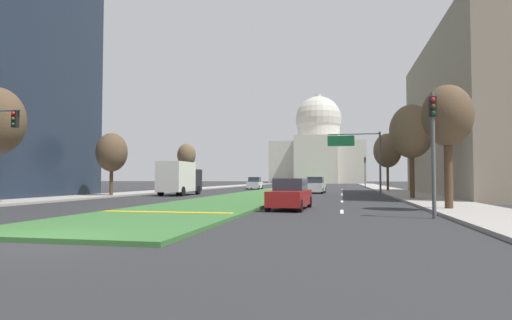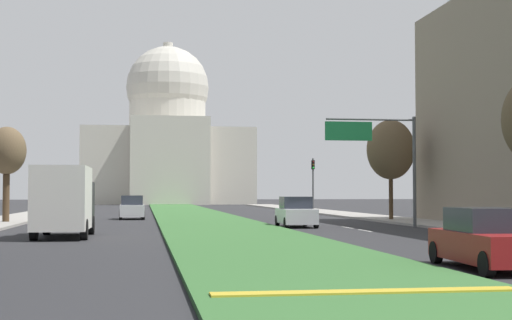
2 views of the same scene
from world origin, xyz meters
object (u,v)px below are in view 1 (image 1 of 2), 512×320
object	(u,v)px
street_tree_right_mid	(411,132)
sedan_midblock	(316,186)
street_tree_right_far	(387,151)
sedan_lead_stopped	(290,195)
traffic_light_near_right	(433,138)
street_tree_right_near	(447,117)
street_tree_left_far	(186,156)
sedan_distant	(255,184)
box_truck_delivery	(180,178)
traffic_light_far_right	(365,168)
capitol_building	(318,151)
overhead_guide_sign	(360,150)
street_tree_left_mid	(112,153)

from	to	relation	value
street_tree_right_mid	sedan_midblock	xyz separation A→B (m)	(-8.08, 13.42, -4.35)
street_tree_right_far	sedan_lead_stopped	size ratio (longest dim) A/B	1.56
street_tree_right_mid	street_tree_right_far	world-z (taller)	street_tree_right_mid
traffic_light_near_right	street_tree_right_near	xyz separation A→B (m)	(1.56, 4.32, 1.42)
street_tree_right_near	street_tree_right_mid	distance (m)	10.98
street_tree_left_far	sedan_distant	xyz separation A→B (m)	(7.98, 7.24, -3.84)
street_tree_left_far	box_truck_delivery	distance (m)	16.85
traffic_light_far_right	street_tree_left_far	bearing A→B (deg)	-145.12
sedan_midblock	sedan_distant	distance (m)	17.42
sedan_midblock	sedan_distant	xyz separation A→B (m)	(-9.83, 14.38, 0.00)
traffic_light_far_right	box_truck_delivery	world-z (taller)	traffic_light_far_right
street_tree_right_far	box_truck_delivery	xyz separation A→B (m)	(-20.95, -16.15, -3.40)
street_tree_right_far	capitol_building	bearing A→B (deg)	98.71
sedan_lead_stopped	street_tree_left_far	bearing A→B (deg)	119.49
overhead_guide_sign	sedan_midblock	xyz separation A→B (m)	(-4.74, 1.61, -3.80)
traffic_light_near_right	street_tree_left_mid	xyz separation A→B (m)	(-23.76, 15.79, 0.62)
street_tree_right_near	street_tree_right_mid	xyz separation A→B (m)	(-0.05, 10.97, 0.45)
capitol_building	street_tree_right_mid	xyz separation A→B (m)	(12.77, -106.74, -5.44)
traffic_light_far_right	sedan_lead_stopped	size ratio (longest dim) A/B	1.13
street_tree_left_mid	sedan_midblock	xyz separation A→B (m)	(17.19, 12.92, -3.09)
sedan_midblock	sedan_distant	world-z (taller)	sedan_distant
traffic_light_near_right	street_tree_right_mid	xyz separation A→B (m)	(1.51, 15.29, 1.87)
traffic_light_far_right	traffic_light_near_right	bearing A→B (deg)	-90.00
street_tree_right_near	street_tree_left_mid	world-z (taller)	street_tree_right_near
street_tree_left_mid	traffic_light_near_right	bearing A→B (deg)	-33.60
street_tree_right_near	street_tree_right_far	bearing A→B (deg)	89.45
street_tree_left_far	traffic_light_far_right	bearing A→B (deg)	34.88
traffic_light_near_right	street_tree_left_far	world-z (taller)	street_tree_left_far
street_tree_left_far	street_tree_right_far	distance (m)	26.25
traffic_light_near_right	sedan_midblock	world-z (taller)	traffic_light_near_right
sedan_lead_stopped	sedan_midblock	size ratio (longest dim) A/B	1.03
sedan_midblock	traffic_light_near_right	bearing A→B (deg)	-77.11
street_tree_right_far	street_tree_left_mid	bearing A→B (deg)	-141.34
traffic_light_far_right	street_tree_right_near	bearing A→B (deg)	-88.16
sedan_midblock	street_tree_right_mid	bearing A→B (deg)	-58.95
street_tree_right_near	sedan_midblock	world-z (taller)	street_tree_right_near
traffic_light_near_right	street_tree_right_far	world-z (taller)	street_tree_right_far
traffic_light_near_right	sedan_lead_stopped	size ratio (longest dim) A/B	1.13
street_tree_right_near	sedan_distant	bearing A→B (deg)	114.85
street_tree_left_mid	street_tree_left_far	size ratio (longest dim) A/B	0.89
overhead_guide_sign	street_tree_left_far	size ratio (longest dim) A/B	1.02
street_tree_left_far	sedan_lead_stopped	size ratio (longest dim) A/B	1.37
capitol_building	street_tree_right_near	world-z (taller)	capitol_building
traffic_light_far_right	overhead_guide_sign	world-z (taller)	overhead_guide_sign
street_tree_right_far	sedan_distant	xyz separation A→B (m)	(-18.26, 6.80, -4.23)
street_tree_left_far	sedan_midblock	distance (m)	19.57
capitol_building	street_tree_left_mid	world-z (taller)	capitol_building
traffic_light_far_right	box_truck_delivery	size ratio (longest dim) A/B	0.81
street_tree_left_far	sedan_midblock	size ratio (longest dim) A/B	1.41
street_tree_left_mid	box_truck_delivery	size ratio (longest dim) A/B	0.89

